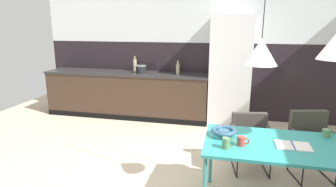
{
  "coord_description": "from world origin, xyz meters",
  "views": [
    {
      "loc": [
        0.53,
        -2.76,
        1.85
      ],
      "look_at": [
        -0.3,
        0.85,
        0.94
      ],
      "focal_mm": 30.11,
      "sensor_mm": 36.0,
      "label": 1
    }
  ],
  "objects": [
    {
      "name": "refrigerator_column",
      "position": [
        0.5,
        2.49,
        1.01
      ],
      "size": [
        0.74,
        0.6,
        2.01
      ],
      "primitive_type": "cube",
      "color": "silver",
      "rests_on": "ground"
    },
    {
      "name": "bottle_spice_small",
      "position": [
        -1.41,
        2.67,
        1.04
      ],
      "size": [
        0.08,
        0.08,
        0.3
      ],
      "color": "tan",
      "rests_on": "kitchen_counter"
    },
    {
      "name": "mug_white_ceramic",
      "position": [
        1.51,
        0.23,
        0.77
      ],
      "size": [
        0.12,
        0.08,
        0.08
      ],
      "color": "#5B8456",
      "rests_on": "dining_table"
    },
    {
      "name": "armchair_corner_seat",
      "position": [
        1.53,
        0.77,
        0.52
      ],
      "size": [
        0.58,
        0.57,
        0.81
      ],
      "rotation": [
        0.0,
        0.0,
        3.39
      ],
      "color": "#3E3A36",
      "rests_on": "ground"
    },
    {
      "name": "fruit_bowl",
      "position": [
        0.48,
        0.01,
        0.78
      ],
      "size": [
        0.26,
        0.26,
        0.08
      ],
      "color": "#33607F",
      "rests_on": "dining_table"
    },
    {
      "name": "mug_wide_latte",
      "position": [
        0.65,
        -0.18,
        0.77
      ],
      "size": [
        0.12,
        0.07,
        0.09
      ],
      "color": "#B23D33",
      "rests_on": "dining_table"
    },
    {
      "name": "mug_dark_espresso",
      "position": [
        0.52,
        -0.28,
        0.78
      ],
      "size": [
        0.12,
        0.07,
        0.1
      ],
      "color": "#5B8456",
      "rests_on": "dining_table"
    },
    {
      "name": "bottle_wine_green",
      "position": [
        -0.48,
        2.5,
        1.02
      ],
      "size": [
        0.07,
        0.07,
        0.26
      ],
      "color": "tan",
      "rests_on": "kitchen_counter"
    },
    {
      "name": "armchair_facing_counter",
      "position": [
        0.81,
        0.78,
        0.47
      ],
      "size": [
        0.55,
        0.54,
        0.72
      ],
      "rotation": [
        0.0,
        0.0,
        3.31
      ],
      "color": "#3E3A36",
      "rests_on": "ground"
    },
    {
      "name": "open_book",
      "position": [
        1.13,
        -0.1,
        0.73
      ],
      "size": [
        0.32,
        0.22,
        0.02
      ],
      "color": "white",
      "rests_on": "dining_table"
    },
    {
      "name": "kitchen_counter",
      "position": [
        -1.53,
        2.49,
        0.46
      ],
      "size": [
        3.32,
        0.63,
        0.91
      ],
      "color": "#3D2C20",
      "rests_on": "ground"
    },
    {
      "name": "back_wall_panel_upper",
      "position": [
        0.0,
        2.85,
        2.24
      ],
      "size": [
        6.66,
        0.12,
        1.5
      ],
      "primitive_type": "cube",
      "color": "silver",
      "rests_on": "back_wall_splashback_dark"
    },
    {
      "name": "cooking_pot",
      "position": [
        -1.22,
        2.48,
        0.99
      ],
      "size": [
        0.21,
        0.21,
        0.17
      ],
      "color": "black",
      "rests_on": "kitchen_counter"
    },
    {
      "name": "dining_table",
      "position": [
        1.09,
        -0.06,
        0.68
      ],
      "size": [
        1.58,
        0.82,
        0.73
      ],
      "color": "teal",
      "rests_on": "ground"
    },
    {
      "name": "back_wall_splashback_dark",
      "position": [
        0.0,
        2.85,
        0.75
      ],
      "size": [
        6.66,
        0.12,
        1.5
      ],
      "primitive_type": "cube",
      "color": "black",
      "rests_on": "ground"
    },
    {
      "name": "pendant_lamp_over_table_near",
      "position": [
        0.78,
        -0.11,
        1.61
      ],
      "size": [
        0.3,
        0.3,
        1.45
      ],
      "color": "black"
    }
  ]
}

